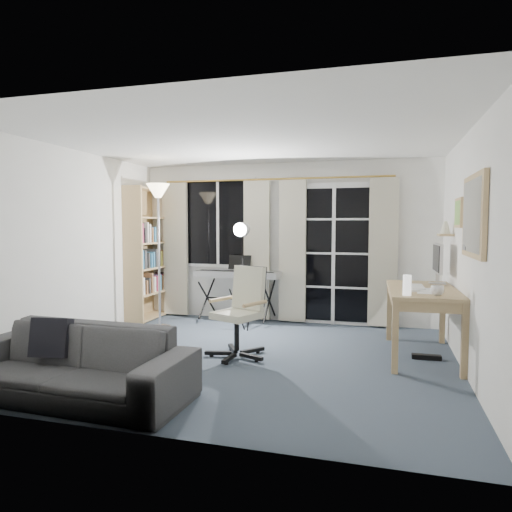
{
  "coord_description": "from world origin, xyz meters",
  "views": [
    {
      "loc": [
        1.46,
        -4.78,
        1.48
      ],
      "look_at": [
        0.02,
        0.35,
        1.11
      ],
      "focal_mm": 32.0,
      "sensor_mm": 36.0,
      "label": 1
    }
  ],
  "objects_px": {
    "torchiere_lamp": "(158,212)",
    "mug": "(437,289)",
    "keyboard_piano": "(237,275)",
    "studio_light": "(242,242)",
    "office_chair": "(243,303)",
    "sofa": "(71,351)",
    "monitor": "(438,260)",
    "desk": "(422,297)",
    "bookshelf": "(146,257)"
  },
  "relations": [
    {
      "from": "studio_light",
      "to": "office_chair",
      "type": "distance_m",
      "value": 1.4
    },
    {
      "from": "office_chair",
      "to": "studio_light",
      "type": "bearing_deg",
      "value": 131.32
    },
    {
      "from": "bookshelf",
      "to": "monitor",
      "type": "distance_m",
      "value": 4.25
    },
    {
      "from": "bookshelf",
      "to": "keyboard_piano",
      "type": "height_order",
      "value": "bookshelf"
    },
    {
      "from": "torchiere_lamp",
      "to": "studio_light",
      "type": "distance_m",
      "value": 1.24
    },
    {
      "from": "keyboard_piano",
      "to": "monitor",
      "type": "xyz_separation_m",
      "value": [
        2.73,
        -0.7,
        0.35
      ]
    },
    {
      "from": "sofa",
      "to": "mug",
      "type": "bearing_deg",
      "value": 29.35
    },
    {
      "from": "sofa",
      "to": "bookshelf",
      "type": "bearing_deg",
      "value": 110.28
    },
    {
      "from": "torchiere_lamp",
      "to": "keyboard_piano",
      "type": "bearing_deg",
      "value": 36.68
    },
    {
      "from": "keyboard_piano",
      "to": "studio_light",
      "type": "bearing_deg",
      "value": -62.44
    },
    {
      "from": "desk",
      "to": "sofa",
      "type": "distance_m",
      "value": 3.63
    },
    {
      "from": "mug",
      "to": "desk",
      "type": "bearing_deg",
      "value": 101.31
    },
    {
      "from": "bookshelf",
      "to": "monitor",
      "type": "bearing_deg",
      "value": -7.53
    },
    {
      "from": "studio_light",
      "to": "desk",
      "type": "relative_size",
      "value": 1.05
    },
    {
      "from": "torchiere_lamp",
      "to": "studio_light",
      "type": "height_order",
      "value": "torchiere_lamp"
    },
    {
      "from": "monitor",
      "to": "office_chair",
      "type": "bearing_deg",
      "value": -158.33
    },
    {
      "from": "keyboard_piano",
      "to": "studio_light",
      "type": "xyz_separation_m",
      "value": [
        0.21,
        -0.44,
        0.52
      ]
    },
    {
      "from": "monitor",
      "to": "sofa",
      "type": "height_order",
      "value": "monitor"
    },
    {
      "from": "sofa",
      "to": "torchiere_lamp",
      "type": "bearing_deg",
      "value": 103.1
    },
    {
      "from": "keyboard_piano",
      "to": "desk",
      "type": "distance_m",
      "value": 2.78
    },
    {
      "from": "mug",
      "to": "torchiere_lamp",
      "type": "bearing_deg",
      "value": 164.94
    },
    {
      "from": "mug",
      "to": "sofa",
      "type": "bearing_deg",
      "value": -152.49
    },
    {
      "from": "torchiere_lamp",
      "to": "office_chair",
      "type": "distance_m",
      "value": 2.08
    },
    {
      "from": "office_chair",
      "to": "sofa",
      "type": "bearing_deg",
      "value": -99.4
    },
    {
      "from": "desk",
      "to": "mug",
      "type": "distance_m",
      "value": 0.53
    },
    {
      "from": "studio_light",
      "to": "sofa",
      "type": "bearing_deg",
      "value": -99.64
    },
    {
      "from": "studio_light",
      "to": "desk",
      "type": "distance_m",
      "value": 2.49
    },
    {
      "from": "keyboard_piano",
      "to": "office_chair",
      "type": "bearing_deg",
      "value": -67.52
    },
    {
      "from": "office_chair",
      "to": "desk",
      "type": "distance_m",
      "value": 1.99
    },
    {
      "from": "desk",
      "to": "monitor",
      "type": "distance_m",
      "value": 0.62
    },
    {
      "from": "torchiere_lamp",
      "to": "mug",
      "type": "distance_m",
      "value": 3.78
    },
    {
      "from": "torchiere_lamp",
      "to": "keyboard_piano",
      "type": "xyz_separation_m",
      "value": [
        0.93,
        0.69,
        -0.93
      ]
    },
    {
      "from": "bookshelf",
      "to": "sofa",
      "type": "xyz_separation_m",
      "value": [
        1.05,
        -3.14,
        -0.57
      ]
    },
    {
      "from": "monitor",
      "to": "mug",
      "type": "xyz_separation_m",
      "value": [
        -0.1,
        -0.95,
        -0.23
      ]
    },
    {
      "from": "bookshelf",
      "to": "studio_light",
      "type": "bearing_deg",
      "value": -10.81
    },
    {
      "from": "torchiere_lamp",
      "to": "mug",
      "type": "xyz_separation_m",
      "value": [
        3.57,
        -0.96,
        -0.81
      ]
    },
    {
      "from": "office_chair",
      "to": "monitor",
      "type": "relative_size",
      "value": 1.81
    },
    {
      "from": "bookshelf",
      "to": "office_chair",
      "type": "bearing_deg",
      "value": -35.7
    },
    {
      "from": "bookshelf",
      "to": "torchiere_lamp",
      "type": "distance_m",
      "value": 1.05
    },
    {
      "from": "keyboard_piano",
      "to": "studio_light",
      "type": "relative_size",
      "value": 0.85
    },
    {
      "from": "torchiere_lamp",
      "to": "bookshelf",
      "type": "bearing_deg",
      "value": 132.37
    },
    {
      "from": "studio_light",
      "to": "desk",
      "type": "bearing_deg",
      "value": -13.93
    },
    {
      "from": "desk",
      "to": "mug",
      "type": "xyz_separation_m",
      "value": [
        0.1,
        -0.5,
        0.16
      ]
    },
    {
      "from": "keyboard_piano",
      "to": "office_chair",
      "type": "height_order",
      "value": "keyboard_piano"
    },
    {
      "from": "bookshelf",
      "to": "torchiere_lamp",
      "type": "height_order",
      "value": "bookshelf"
    },
    {
      "from": "sofa",
      "to": "monitor",
      "type": "bearing_deg",
      "value": 40.71
    },
    {
      "from": "torchiere_lamp",
      "to": "keyboard_piano",
      "type": "relative_size",
      "value": 1.56
    },
    {
      "from": "studio_light",
      "to": "monitor",
      "type": "distance_m",
      "value": 2.54
    },
    {
      "from": "bookshelf",
      "to": "office_chair",
      "type": "relative_size",
      "value": 2.04
    },
    {
      "from": "sofa",
      "to": "keyboard_piano",
      "type": "bearing_deg",
      "value": 84.4
    }
  ]
}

